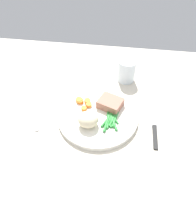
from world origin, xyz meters
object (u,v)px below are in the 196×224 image
object	(u,v)px
meat_portion	(110,103)
water_glass	(127,72)
fork	(45,112)
dinner_plate	(98,116)
knife	(154,124)

from	to	relation	value
meat_portion	water_glass	xyz separation A→B (cm)	(4.50, 17.23, 0.65)
meat_portion	fork	size ratio (longest dim) A/B	0.45
meat_portion	water_glass	distance (cm)	17.82
dinner_plate	knife	distance (cm)	18.28
meat_portion	dinner_plate	bearing A→B (deg)	-130.60
knife	water_glass	size ratio (longest dim) A/B	2.42
knife	dinner_plate	bearing A→B (deg)	175.82
dinner_plate	meat_portion	size ratio (longest dim) A/B	3.47
knife	water_glass	world-z (taller)	water_glass
dinner_plate	fork	size ratio (longest dim) A/B	1.58
knife	meat_portion	bearing A→B (deg)	160.07
fork	knife	distance (cm)	36.36
fork	dinner_plate	bearing A→B (deg)	-2.40
dinner_plate	knife	size ratio (longest dim) A/B	1.28
meat_portion	knife	distance (cm)	15.64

